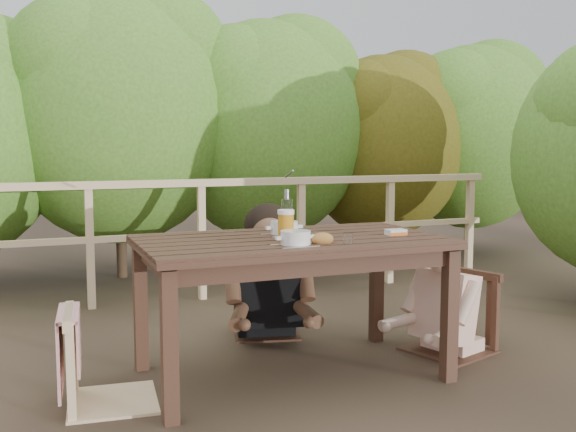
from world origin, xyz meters
name	(u,v)px	position (x,y,z in m)	size (l,w,h in m)	color
ground	(291,375)	(0.00, 0.00, 0.00)	(60.00, 60.00, 0.00)	#4B3A2A
table	(291,308)	(0.00, 0.00, 0.38)	(1.66, 0.94, 0.77)	#382117
chair_left	(110,314)	(-0.99, -0.04, 0.46)	(0.46, 0.46, 0.92)	beige
chair_far	(266,271)	(0.14, 0.82, 0.44)	(0.43, 0.43, 0.87)	#382117
chair_right	(450,277)	(1.08, 0.04, 0.47)	(0.47, 0.47, 0.95)	#382117
woman	(265,233)	(0.14, 0.84, 0.70)	(0.56, 0.69, 1.39)	black
diner_right	(454,261)	(1.11, 0.04, 0.58)	(0.46, 0.57, 1.15)	beige
railing	(202,240)	(0.00, 2.00, 0.51)	(5.60, 0.10, 1.01)	beige
hedge_row	(209,84)	(0.40, 3.20, 1.90)	(6.60, 1.60, 3.80)	#457224
soup_near	(296,239)	(-0.07, -0.24, 0.81)	(0.26, 0.26, 0.09)	silver
soup_far	(284,229)	(0.02, 0.16, 0.81)	(0.27, 0.27, 0.09)	silver
bread_roll	(322,239)	(0.07, -0.25, 0.81)	(0.12, 0.09, 0.07)	#AB6333
beer_glass	(286,226)	(-0.05, -0.04, 0.86)	(0.09, 0.09, 0.18)	orange
bottle	(287,214)	(0.01, 0.11, 0.91)	(0.07, 0.07, 0.28)	silver
tumbler	(348,240)	(0.19, -0.31, 0.80)	(0.06, 0.06, 0.07)	silver
butter_tub	(396,234)	(0.59, -0.12, 0.79)	(0.11, 0.08, 0.05)	white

